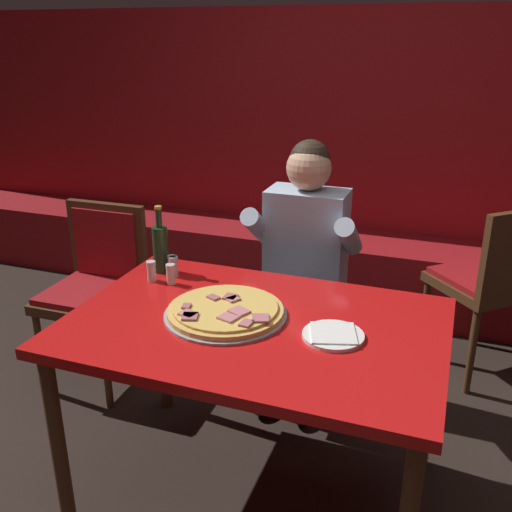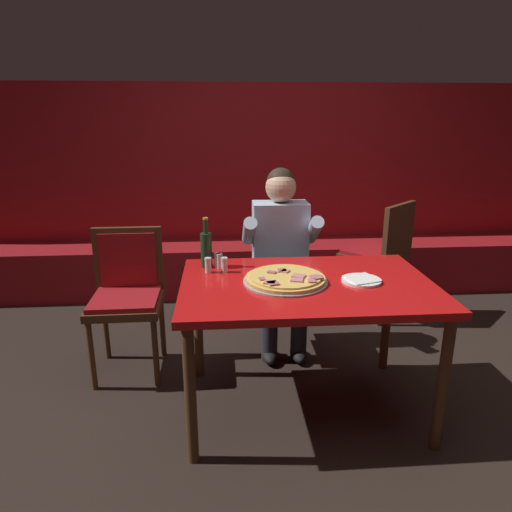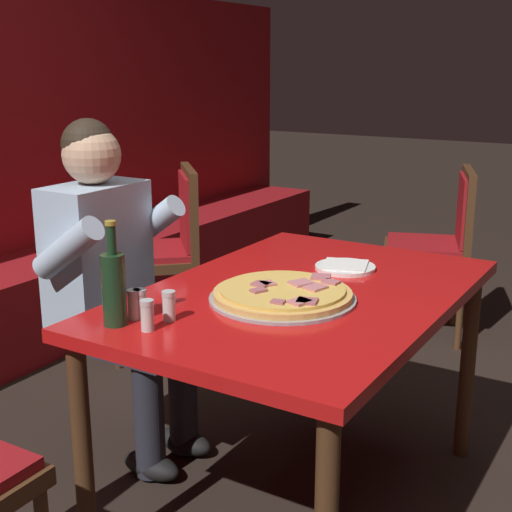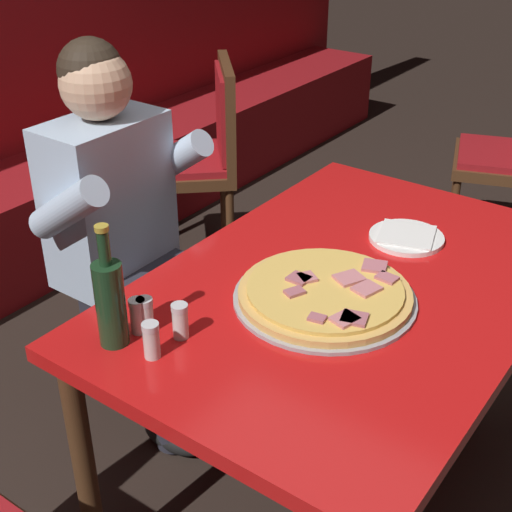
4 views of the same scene
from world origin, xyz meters
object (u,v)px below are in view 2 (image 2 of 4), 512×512
plate_white_paper (361,280)px  shaker_parmesan (217,261)px  shaker_red_pepper_flakes (208,266)px  main_dining_table (307,296)px  pizza (285,279)px  dining_chair_far_right (382,249)px  beer_bottle (206,248)px  diner_seated_blue_shirt (281,253)px  shaker_black_pepper (224,266)px  dining_chair_side_aisle (127,289)px  shaker_oregano (219,261)px

plate_white_paper → shaker_parmesan: bearing=158.6°
plate_white_paper → shaker_red_pepper_flakes: size_ratio=2.44×
plate_white_paper → main_dining_table: bearing=176.7°
pizza → dining_chair_far_right: size_ratio=0.47×
dining_chair_far_right → plate_white_paper: bearing=-114.3°
pizza → beer_bottle: size_ratio=1.53×
plate_white_paper → beer_bottle: (-0.82, 0.31, 0.10)m
shaker_parmesan → shaker_red_pepper_flakes: 0.10m
dining_chair_far_right → shaker_red_pepper_flakes: bearing=-143.1°
plate_white_paper → shaker_red_pepper_flakes: shaker_red_pepper_flakes is taller
shaker_red_pepper_flakes → diner_seated_blue_shirt: (0.49, 0.56, -0.10)m
plate_white_paper → shaker_black_pepper: bearing=164.0°
shaker_parmesan → dining_chair_side_aisle: 0.68m
plate_white_paper → dining_chair_side_aisle: (-1.35, 0.55, -0.22)m
main_dining_table → shaker_black_pepper: size_ratio=15.51×
dining_chair_side_aisle → dining_chair_far_right: dining_chair_far_right is taller
plate_white_paper → diner_seated_blue_shirt: bearing=113.2°
dining_chair_far_right → dining_chair_side_aisle: bearing=-160.2°
pizza → dining_chair_far_right: 1.57m
plate_white_paper → shaker_parmesan: (-0.76, 0.30, 0.03)m
shaker_oregano → diner_seated_blue_shirt: bearing=48.6°
shaker_black_pepper → dining_chair_side_aisle: size_ratio=0.09×
shaker_parmesan → dining_chair_far_right: size_ratio=0.09×
pizza → shaker_red_pepper_flakes: shaker_red_pepper_flakes is taller
shaker_parmesan → shaker_red_pepper_flakes: (-0.05, -0.09, 0.00)m
dining_chair_far_right → shaker_black_pepper: bearing=-141.2°
beer_bottle → plate_white_paper: bearing=-20.9°
beer_bottle → diner_seated_blue_shirt: 0.69m
dining_chair_side_aisle → shaker_parmesan: bearing=-23.7°
shaker_parmesan → shaker_black_pepper: (0.04, -0.09, 0.00)m
beer_bottle → diner_seated_blue_shirt: bearing=42.3°
beer_bottle → shaker_oregano: (0.07, -0.03, -0.07)m
plate_white_paper → diner_seated_blue_shirt: diner_seated_blue_shirt is taller
main_dining_table → beer_bottle: (-0.54, 0.30, 0.19)m
beer_bottle → shaker_red_pepper_flakes: (0.01, -0.10, -0.07)m
shaker_parmesan → plate_white_paper: bearing=-21.4°
shaker_parmesan → main_dining_table: bearing=-30.6°
shaker_parmesan → shaker_black_pepper: same height
main_dining_table → beer_bottle: bearing=151.0°
beer_bottle → shaker_oregano: size_ratio=3.40×
plate_white_paper → diner_seated_blue_shirt: size_ratio=0.16×
pizza → beer_bottle: (-0.42, 0.29, 0.09)m
shaker_oregano → shaker_red_pepper_flakes: (-0.06, -0.08, 0.00)m
dining_chair_side_aisle → shaker_red_pepper_flakes: bearing=-32.9°
beer_bottle → dining_chair_side_aisle: size_ratio=0.32×
main_dining_table → plate_white_paper: 0.30m
dining_chair_side_aisle → diner_seated_blue_shirt: bearing=11.8°
shaker_red_pepper_flakes → dining_chair_far_right: dining_chair_far_right is taller
diner_seated_blue_shirt → dining_chair_side_aisle: size_ratio=1.38×
shaker_red_pepper_flakes → dining_chair_side_aisle: bearing=147.1°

